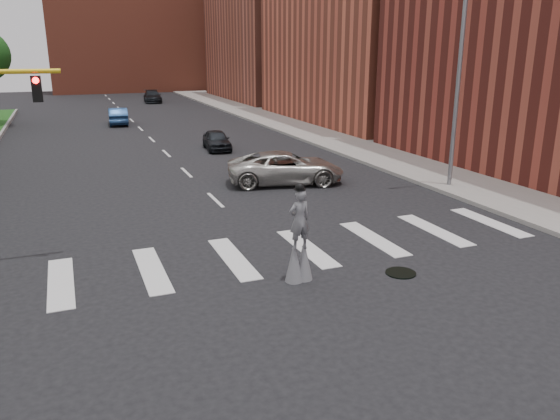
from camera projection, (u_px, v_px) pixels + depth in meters
name	position (u px, v px, depth m)	size (l,w,h in m)	color
ground_plane	(282.00, 264.00, 16.96)	(160.00, 160.00, 0.00)	black
sidewalk_right	(312.00, 131.00, 43.62)	(5.00, 90.00, 0.18)	gray
manhole	(401.00, 273.00, 16.22)	(0.90, 0.90, 0.04)	black
building_far	(286.00, 20.00, 70.01)	(16.00, 22.00, 20.00)	#974938
building_backdrop	(135.00, 32.00, 86.08)	(26.00, 14.00, 18.00)	#B35038
streetlight	(456.00, 84.00, 24.75)	(2.05, 0.20, 9.00)	slate
stilt_performer	(299.00, 243.00, 15.45)	(0.84, 0.56, 2.89)	#362015
suv_crossing	(286.00, 168.00, 26.87)	(2.63, 5.71, 1.59)	#B8B5AD
car_near	(217.00, 140.00, 35.89)	(1.52, 3.77, 1.29)	black
car_mid	(118.00, 116.00, 47.79)	(1.56, 4.49, 1.48)	navy
car_far	(152.00, 97.00, 67.54)	(2.02, 4.97, 1.44)	black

